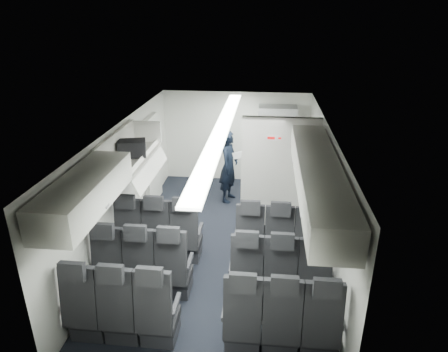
% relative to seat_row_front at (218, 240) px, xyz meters
% --- Properties ---
extents(cabin_shell, '(3.41, 6.01, 2.16)m').
position_rel_seat_row_front_xyz_m(cabin_shell, '(0.00, 0.53, 0.72)').
color(cabin_shell, black).
rests_on(cabin_shell, ground).
extents(seat_row_front, '(3.33, 0.56, 1.24)m').
position_rel_seat_row_front_xyz_m(seat_row_front, '(0.00, 0.00, 0.00)').
color(seat_row_front, black).
rests_on(seat_row_front, cabin_shell).
extents(seat_row_mid, '(3.33, 0.56, 1.24)m').
position_rel_seat_row_front_xyz_m(seat_row_mid, '(0.00, -0.90, 0.00)').
color(seat_row_mid, black).
rests_on(seat_row_mid, cabin_shell).
extents(seat_row_rear, '(3.33, 0.56, 1.24)m').
position_rel_seat_row_front_xyz_m(seat_row_rear, '(0.00, -1.80, 0.00)').
color(seat_row_rear, black).
rests_on(seat_row_rear, cabin_shell).
extents(overhead_bin_left_rear, '(0.53, 1.80, 0.40)m').
position_rel_seat_row_front_xyz_m(overhead_bin_left_rear, '(-1.40, -1.47, 1.46)').
color(overhead_bin_left_rear, white).
rests_on(overhead_bin_left_rear, cabin_shell).
extents(overhead_bin_left_front_open, '(0.64, 1.70, 0.72)m').
position_rel_seat_row_front_xyz_m(overhead_bin_left_front_open, '(-1.44, 0.28, 1.33)').
color(overhead_bin_left_front_open, '#9E9E93').
rests_on(overhead_bin_left_front_open, cabin_shell).
extents(overhead_bin_right_rear, '(0.53, 1.80, 0.40)m').
position_rel_seat_row_front_xyz_m(overhead_bin_right_rear, '(1.40, -1.47, 1.46)').
color(overhead_bin_right_rear, white).
rests_on(overhead_bin_right_rear, cabin_shell).
extents(overhead_bin_right_front, '(0.53, 1.70, 0.40)m').
position_rel_seat_row_front_xyz_m(overhead_bin_right_front, '(1.40, 0.28, 1.46)').
color(overhead_bin_right_front, white).
rests_on(overhead_bin_right_front, cabin_shell).
extents(bulkhead_partition, '(1.40, 0.15, 2.13)m').
position_rel_seat_row_front_xyz_m(bulkhead_partition, '(0.98, 1.33, 0.67)').
color(bulkhead_partition, silver).
rests_on(bulkhead_partition, cabin_shell).
extents(galley_unit, '(0.85, 0.52, 1.90)m').
position_rel_seat_row_front_xyz_m(galley_unit, '(0.95, 3.25, 0.55)').
color(galley_unit, '#939399').
rests_on(galley_unit, cabin_shell).
extents(boarding_door, '(0.12, 1.27, 1.86)m').
position_rel_seat_row_front_xyz_m(boarding_door, '(-1.64, 2.09, 0.55)').
color(boarding_door, silver).
rests_on(boarding_door, cabin_shell).
extents(flight_attendant, '(0.50, 0.64, 1.57)m').
position_rel_seat_row_front_xyz_m(flight_attendant, '(-0.05, 2.36, 0.38)').
color(flight_attendant, black).
rests_on(flight_attendant, ground).
extents(carry_on_bag, '(0.49, 0.40, 0.26)m').
position_rel_seat_row_front_xyz_m(carry_on_bag, '(-1.41, 0.32, 1.42)').
color(carry_on_bag, black).
rests_on(carry_on_bag, overhead_bin_left_front_open).
extents(papers, '(0.20, 0.05, 0.14)m').
position_rel_seat_row_front_xyz_m(papers, '(0.14, 2.31, 0.65)').
color(papers, white).
rests_on(papers, flight_attendant).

